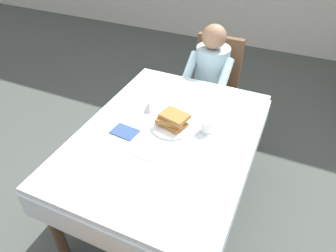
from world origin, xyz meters
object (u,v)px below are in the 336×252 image
object	(u,v)px
breakfast_stack	(173,120)
cup_coffee	(207,126)
fork_left_of_plate	(145,121)
spoon_near_edge	(143,158)
plate_breakfast	(172,126)
dining_table_main	(166,144)
chair_diner	(214,80)
syrup_pitcher	(149,107)
diner_person	(210,74)
knife_right_of_plate	(197,136)

from	to	relation	value
breakfast_stack	cup_coffee	distance (m)	0.23
fork_left_of_plate	spoon_near_edge	xyz separation A→B (m)	(0.16, -0.33, 0.00)
plate_breakfast	fork_left_of_plate	size ratio (longest dim) A/B	1.56
cup_coffee	fork_left_of_plate	xyz separation A→B (m)	(-0.42, -0.07, -0.04)
breakfast_stack	dining_table_main	bearing A→B (deg)	-94.66
chair_diner	spoon_near_edge	world-z (taller)	chair_diner
spoon_near_edge	chair_diner	bearing A→B (deg)	88.97
syrup_pitcher	chair_diner	bearing A→B (deg)	78.63
diner_person	knife_right_of_plate	size ratio (longest dim) A/B	5.60
syrup_pitcher	fork_left_of_plate	bearing A→B (deg)	-73.65
chair_diner	spoon_near_edge	distance (m)	1.45
plate_breakfast	breakfast_stack	xyz separation A→B (m)	(0.00, 0.01, 0.05)
diner_person	breakfast_stack	world-z (taller)	diner_person
chair_diner	syrup_pitcher	world-z (taller)	chair_diner
chair_diner	spoon_near_edge	bearing A→B (deg)	89.73
chair_diner	diner_person	bearing A→B (deg)	90.00
breakfast_stack	fork_left_of_plate	xyz separation A→B (m)	(-0.19, -0.03, -0.06)
fork_left_of_plate	plate_breakfast	bearing A→B (deg)	-89.06
plate_breakfast	spoon_near_edge	size ratio (longest dim) A/B	1.87
plate_breakfast	breakfast_stack	distance (m)	0.05
chair_diner	cup_coffee	world-z (taller)	chair_diner
diner_person	plate_breakfast	xyz separation A→B (m)	(0.03, -0.93, 0.08)
diner_person	plate_breakfast	size ratio (longest dim) A/B	4.00
diner_person	fork_left_of_plate	world-z (taller)	diner_person
fork_left_of_plate	knife_right_of_plate	bearing A→B (deg)	-95.07
plate_breakfast	fork_left_of_plate	world-z (taller)	plate_breakfast
fork_left_of_plate	spoon_near_edge	bearing A→B (deg)	-159.60
diner_person	fork_left_of_plate	bearing A→B (deg)	80.34
plate_breakfast	knife_right_of_plate	size ratio (longest dim) A/B	1.40
cup_coffee	spoon_near_edge	xyz separation A→B (m)	(-0.26, -0.40, -0.04)
chair_diner	knife_right_of_plate	distance (m)	1.15
syrup_pitcher	knife_right_of_plate	bearing A→B (deg)	-16.47
knife_right_of_plate	cup_coffee	bearing A→B (deg)	-30.08
plate_breakfast	spoon_near_edge	world-z (taller)	plate_breakfast
dining_table_main	plate_breakfast	bearing A→B (deg)	85.93
cup_coffee	spoon_near_edge	world-z (taller)	cup_coffee
cup_coffee	chair_diner	bearing A→B (deg)	103.78
breakfast_stack	cup_coffee	xyz separation A→B (m)	(0.23, 0.04, -0.02)
breakfast_stack	cup_coffee	bearing A→B (deg)	10.55
spoon_near_edge	diner_person	bearing A→B (deg)	88.94
chair_diner	knife_right_of_plate	xyz separation A→B (m)	(0.22, -1.11, 0.21)
dining_table_main	syrup_pitcher	xyz separation A→B (m)	(-0.22, 0.18, 0.13)
breakfast_stack	spoon_near_edge	size ratio (longest dim) A/B	1.51
plate_breakfast	chair_diner	bearing A→B (deg)	91.46
syrup_pitcher	plate_breakfast	bearing A→B (deg)	-24.49
diner_person	spoon_near_edge	bearing A→B (deg)	89.69
diner_person	cup_coffee	xyz separation A→B (m)	(0.25, -0.88, 0.11)
diner_person	dining_table_main	bearing A→B (deg)	91.24
cup_coffee	fork_left_of_plate	size ratio (longest dim) A/B	0.63
cup_coffee	knife_right_of_plate	xyz separation A→B (m)	(-0.04, -0.07, -0.04)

